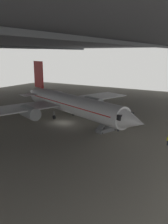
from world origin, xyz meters
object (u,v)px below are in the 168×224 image
Objects in this scene: airplane_main at (70,104)px; boarding_stairs at (106,127)px; baggage_tug at (70,107)px; crew_worker_by_stairs at (118,127)px; crew_worker_near_nose at (168,140)px.

boarding_stairs is (-3.24, -10.61, -2.88)m from airplane_main.
baggage_tug is at bearing 54.96° from boarding_stairs.
airplane_main reaches higher than crew_worker_by_stairs.
crew_worker_near_nose reaches higher than crew_worker_by_stairs.
crew_worker_by_stairs is 0.64× the size of baggage_tug.
baggage_tug is (11.31, 16.13, -0.22)m from boarding_stairs.
airplane_main reaches higher than baggage_tug.
boarding_stairs is 11.62m from crew_worker_near_nose.
baggage_tug is at bearing 60.49° from crew_worker_by_stairs.
airplane_main is 15.69× the size of baggage_tug.
crew_worker_by_stairs is at bearing -60.82° from boarding_stairs.
crew_worker_by_stairs is at bearing 76.03° from crew_worker_near_nose.
crew_worker_near_nose is at bearing -96.46° from boarding_stairs.
crew_worker_near_nose is at bearing -101.60° from airplane_main.
crew_worker_near_nose is 9.90m from crew_worker_by_stairs.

